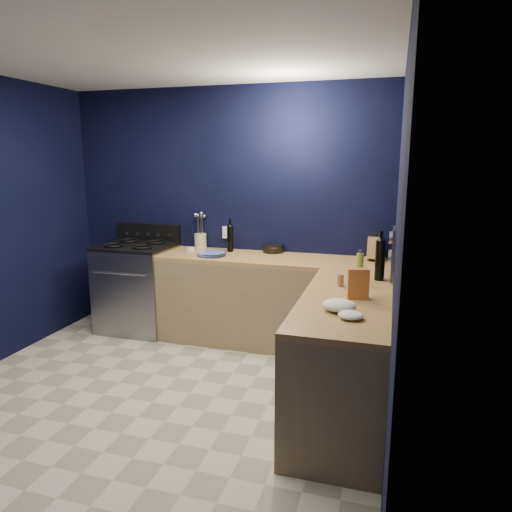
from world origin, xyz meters
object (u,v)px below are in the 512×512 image
at_px(plate_stack, 211,254).
at_px(knife_block, 374,249).
at_px(gas_range, 138,289).
at_px(utensil_crock, 201,241).
at_px(crouton_bag, 358,284).

distance_m(plate_stack, knife_block, 1.61).
height_order(gas_range, utensil_crock, utensil_crock).
height_order(utensil_crock, knife_block, knife_block).
distance_m(utensil_crock, crouton_bag, 2.30).
height_order(gas_range, plate_stack, plate_stack).
bearing_deg(utensil_crock, gas_range, -157.22).
bearing_deg(knife_block, utensil_crock, 179.28).
bearing_deg(crouton_bag, gas_range, 141.09).
relative_size(gas_range, plate_stack, 3.27).
distance_m(knife_block, crouton_bag, 1.35).
distance_m(utensil_crock, knife_block, 1.85).
bearing_deg(crouton_bag, utensil_crock, 128.02).
xyz_separation_m(gas_range, knife_block, (2.49, 0.19, 0.55)).
height_order(plate_stack, crouton_bag, crouton_bag).
bearing_deg(utensil_crock, plate_stack, -52.63).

